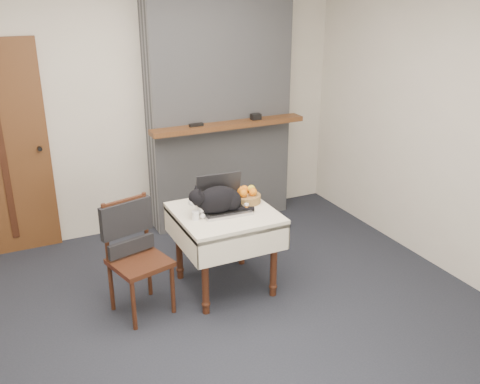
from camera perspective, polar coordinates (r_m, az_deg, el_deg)
The scene contains 12 objects.
ground at distance 4.17m, azimuth -3.20°, elevation -14.23°, with size 4.50×4.50×0.00m, color black.
room_shell at distance 3.88m, azimuth -6.43°, elevation 11.45°, with size 4.52×4.01×2.61m.
door at distance 5.32m, azimuth -24.04°, elevation 3.96°, with size 0.82×0.10×2.00m.
chimney at distance 5.56m, azimuth -2.21°, elevation 9.66°, with size 1.62×0.48×2.60m.
side_table at distance 4.38m, azimuth -1.66°, elevation -3.41°, with size 0.78×0.78×0.70m.
laptop at distance 4.35m, azimuth -1.90°, elevation -0.98°, with size 0.40×0.35×0.29m.
cat at distance 4.26m, azimuth -2.29°, elevation -0.87°, with size 0.53×0.23×0.26m.
cream_jar at distance 4.18m, azimuth -4.76°, elevation -2.52°, with size 0.06×0.06×0.07m, color white.
pill_bottle at distance 4.31m, azimuth 0.70°, elevation -1.68°, with size 0.04×0.04×0.07m.
fruit_basket at distance 4.50m, azimuth 0.73°, elevation -0.43°, with size 0.23×0.23×0.13m.
desk_clutter at distance 4.45m, azimuth 0.21°, elevation -1.35°, with size 0.14×0.02×0.01m, color black.
chair at distance 4.19m, azimuth -11.41°, elevation -5.14°, with size 0.50×0.49×0.91m.
Camera 1 is at (-1.26, -3.15, 2.42)m, focal length 40.00 mm.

